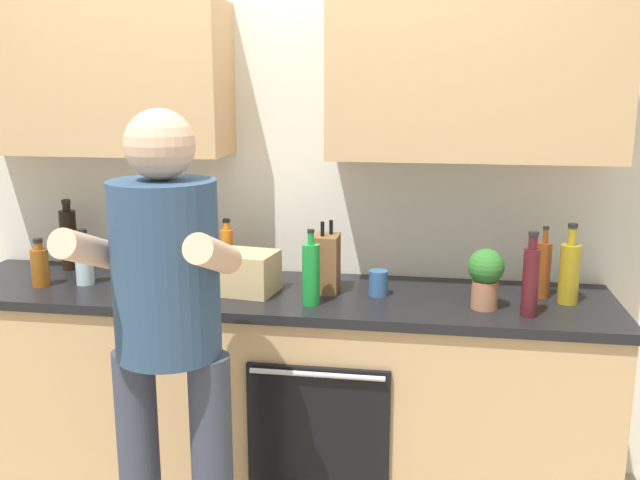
# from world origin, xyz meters

# --- Properties ---
(back_wall_unit) EXTENTS (4.00, 0.38, 2.50)m
(back_wall_unit) POSITION_xyz_m (-0.00, 0.27, 1.50)
(back_wall_unit) COLOR silver
(back_wall_unit) RESTS_ON ground
(counter) EXTENTS (2.84, 0.67, 0.90)m
(counter) POSITION_xyz_m (0.00, -0.00, 0.45)
(counter) COLOR tan
(counter) RESTS_ON ground
(person_standing) EXTENTS (0.49, 0.45, 1.68)m
(person_standing) POSITION_xyz_m (-0.17, -0.74, 1.00)
(person_standing) COLOR #383D4C
(person_standing) RESTS_ON ground
(bottle_water) EXTENTS (0.08, 0.08, 0.24)m
(bottle_water) POSITION_xyz_m (-0.82, -0.03, 1.00)
(bottle_water) COLOR silver
(bottle_water) RESTS_ON counter
(bottle_syrup) EXTENTS (0.07, 0.07, 0.21)m
(bottle_syrup) POSITION_xyz_m (-1.00, -0.09, 0.99)
(bottle_syrup) COLOR #8C4C14
(bottle_syrup) RESTS_ON counter
(bottle_soda) EXTENTS (0.07, 0.07, 0.30)m
(bottle_soda) POSITION_xyz_m (0.20, -0.16, 1.03)
(bottle_soda) COLOR #198C33
(bottle_soda) RESTS_ON counter
(bottle_wine) EXTENTS (0.06, 0.06, 0.33)m
(bottle_wine) POSITION_xyz_m (1.04, -0.17, 1.04)
(bottle_wine) COLOR #471419
(bottle_wine) RESTS_ON counter
(bottle_vinegar) EXTENTS (0.06, 0.06, 0.30)m
(bottle_vinegar) POSITION_xyz_m (1.12, 0.09, 1.02)
(bottle_vinegar) COLOR brown
(bottle_vinegar) RESTS_ON counter
(bottle_soy) EXTENTS (0.08, 0.08, 0.33)m
(bottle_soy) POSITION_xyz_m (-1.01, 0.20, 1.05)
(bottle_soy) COLOR black
(bottle_soy) RESTS_ON counter
(bottle_oil) EXTENTS (0.08, 0.08, 0.32)m
(bottle_oil) POSITION_xyz_m (1.21, 0.02, 1.03)
(bottle_oil) COLOR olive
(bottle_oil) RESTS_ON counter
(bottle_juice) EXTENTS (0.06, 0.06, 0.27)m
(bottle_juice) POSITION_xyz_m (-0.23, 0.15, 1.02)
(bottle_juice) COLOR orange
(bottle_juice) RESTS_ON counter
(cup_tea) EXTENTS (0.08, 0.08, 0.11)m
(cup_tea) POSITION_xyz_m (0.45, 0.01, 0.95)
(cup_tea) COLOR #33598C
(cup_tea) RESTS_ON counter
(cup_coffee) EXTENTS (0.07, 0.07, 0.08)m
(cup_coffee) POSITION_xyz_m (-0.74, 0.14, 0.94)
(cup_coffee) COLOR white
(cup_coffee) RESTS_ON counter
(knife_block) EXTENTS (0.10, 0.14, 0.30)m
(knife_block) POSITION_xyz_m (0.24, 0.03, 1.02)
(knife_block) COLOR brown
(knife_block) RESTS_ON counter
(potted_herb) EXTENTS (0.14, 0.14, 0.24)m
(potted_herb) POSITION_xyz_m (0.88, -0.10, 1.03)
(potted_herb) COLOR #9E6647
(potted_herb) RESTS_ON counter
(grocery_bag_rice) EXTENTS (0.18, 0.19, 0.22)m
(grocery_bag_rice) POSITION_xyz_m (-0.49, -0.08, 1.01)
(grocery_bag_rice) COLOR beige
(grocery_bag_rice) RESTS_ON counter
(grocery_bag_bread) EXTENTS (0.28, 0.24, 0.17)m
(grocery_bag_bread) POSITION_xyz_m (-0.10, -0.04, 0.99)
(grocery_bag_bread) COLOR tan
(grocery_bag_bread) RESTS_ON counter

